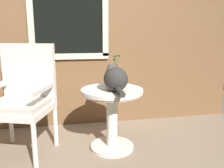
# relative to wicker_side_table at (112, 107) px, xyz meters

# --- Properties ---
(ground_plane) EXTENTS (6.00, 6.00, 0.00)m
(ground_plane) POSITION_rel_wicker_side_table_xyz_m (-0.24, -0.11, -0.43)
(ground_plane) COLOR gray
(back_wall) EXTENTS (4.00, 0.07, 2.60)m
(back_wall) POSITION_rel_wicker_side_table_xyz_m (-0.25, 0.75, 0.87)
(back_wall) COLOR brown
(back_wall) RESTS_ON ground_plane
(wicker_side_table) EXTENTS (0.61, 0.61, 0.62)m
(wicker_side_table) POSITION_rel_wicker_side_table_xyz_m (0.00, 0.00, 0.00)
(wicker_side_table) COLOR silver
(wicker_side_table) RESTS_ON ground_plane
(wicker_chair) EXTENTS (0.68, 0.66, 1.05)m
(wicker_chair) POSITION_rel_wicker_side_table_xyz_m (-0.85, 0.10, 0.14)
(wicker_chair) COLOR silver
(wicker_chair) RESTS_ON ground_plane
(cat) EXTENTS (0.23, 0.57, 0.24)m
(cat) POSITION_rel_wicker_side_table_xyz_m (0.02, -0.06, 0.30)
(cat) COLOR #33302D
(cat) RESTS_ON wicker_side_table
(pewter_vase_with_ivy) EXTENTS (0.15, 0.13, 0.31)m
(pewter_vase_with_ivy) POSITION_rel_wicker_side_table_xyz_m (0.04, 0.14, 0.28)
(pewter_vase_with_ivy) COLOR gray
(pewter_vase_with_ivy) RESTS_ON wicker_side_table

